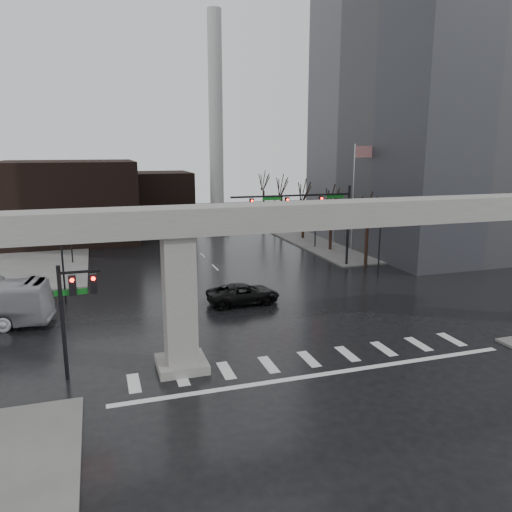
% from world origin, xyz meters
% --- Properties ---
extents(ground, '(160.00, 160.00, 0.00)m').
position_xyz_m(ground, '(0.00, 0.00, 0.00)').
color(ground, black).
rests_on(ground, ground).
extents(sidewalk_ne, '(28.00, 36.00, 0.15)m').
position_xyz_m(sidewalk_ne, '(26.00, 36.00, 0.07)').
color(sidewalk_ne, slate).
rests_on(sidewalk_ne, ground).
extents(elevated_guideway, '(48.00, 2.60, 8.70)m').
position_xyz_m(elevated_guideway, '(1.26, 0.00, 6.88)').
color(elevated_guideway, '#989590').
rests_on(elevated_guideway, ground).
extents(office_tower, '(22.00, 26.00, 42.00)m').
position_xyz_m(office_tower, '(28.00, 26.00, 21.00)').
color(office_tower, slate).
rests_on(office_tower, ground).
extents(building_far_left, '(16.00, 14.00, 10.00)m').
position_xyz_m(building_far_left, '(-14.00, 42.00, 5.00)').
color(building_far_left, black).
rests_on(building_far_left, ground).
extents(building_far_mid, '(10.00, 10.00, 8.00)m').
position_xyz_m(building_far_mid, '(-2.00, 52.00, 4.00)').
color(building_far_mid, black).
rests_on(building_far_mid, ground).
extents(smokestack, '(3.60, 3.60, 30.00)m').
position_xyz_m(smokestack, '(6.00, 46.00, 13.35)').
color(smokestack, silver).
rests_on(smokestack, ground).
extents(signal_mast_arm, '(12.12, 0.43, 8.00)m').
position_xyz_m(signal_mast_arm, '(8.99, 18.80, 5.83)').
color(signal_mast_arm, black).
rests_on(signal_mast_arm, ground).
extents(signal_left_pole, '(2.30, 0.30, 6.00)m').
position_xyz_m(signal_left_pole, '(-12.25, 0.50, 4.07)').
color(signal_left_pole, black).
rests_on(signal_left_pole, ground).
extents(flagpole_assembly, '(2.06, 0.12, 12.00)m').
position_xyz_m(flagpole_assembly, '(15.29, 22.00, 7.53)').
color(flagpole_assembly, silver).
rests_on(flagpole_assembly, ground).
extents(lamp_right_0, '(1.22, 0.32, 5.11)m').
position_xyz_m(lamp_right_0, '(13.50, 14.00, 3.47)').
color(lamp_right_0, black).
rests_on(lamp_right_0, ground).
extents(lamp_right_1, '(1.22, 0.32, 5.11)m').
position_xyz_m(lamp_right_1, '(13.50, 28.00, 3.47)').
color(lamp_right_1, black).
rests_on(lamp_right_1, ground).
extents(lamp_right_2, '(1.22, 0.32, 5.11)m').
position_xyz_m(lamp_right_2, '(13.50, 42.00, 3.47)').
color(lamp_right_2, black).
rests_on(lamp_right_2, ground).
extents(lamp_left_0, '(1.22, 0.32, 5.11)m').
position_xyz_m(lamp_left_0, '(-13.50, 14.00, 3.47)').
color(lamp_left_0, black).
rests_on(lamp_left_0, ground).
extents(lamp_left_1, '(1.22, 0.32, 5.11)m').
position_xyz_m(lamp_left_1, '(-13.50, 28.00, 3.47)').
color(lamp_left_1, black).
rests_on(lamp_left_1, ground).
extents(lamp_left_2, '(1.22, 0.32, 5.11)m').
position_xyz_m(lamp_left_2, '(-13.50, 42.00, 3.47)').
color(lamp_left_2, black).
rests_on(lamp_left_2, ground).
extents(tree_right_0, '(1.09, 1.58, 7.50)m').
position_xyz_m(tree_right_0, '(14.53, 18.02, 2.79)').
color(tree_right_0, black).
rests_on(tree_right_0, ground).
extents(tree_right_1, '(1.09, 1.61, 7.67)m').
position_xyz_m(tree_right_1, '(14.53, 26.02, 2.85)').
color(tree_right_1, black).
rests_on(tree_right_1, ground).
extents(tree_right_2, '(1.10, 1.63, 7.85)m').
position_xyz_m(tree_right_2, '(14.53, 34.02, 2.91)').
color(tree_right_2, black).
rests_on(tree_right_2, ground).
extents(tree_right_3, '(1.11, 1.66, 8.02)m').
position_xyz_m(tree_right_3, '(14.53, 42.02, 2.98)').
color(tree_right_3, black).
rests_on(tree_right_3, ground).
extents(tree_right_4, '(1.12, 1.69, 8.19)m').
position_xyz_m(tree_right_4, '(14.53, 50.02, 3.04)').
color(tree_right_4, black).
rests_on(tree_right_4, ground).
extents(pickup_truck, '(5.60, 2.72, 1.53)m').
position_xyz_m(pickup_truck, '(-0.62, 9.96, 0.77)').
color(pickup_truck, black).
rests_on(pickup_truck, ground).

